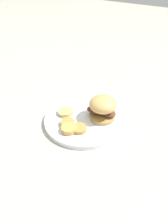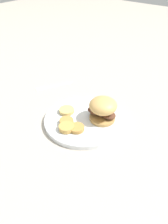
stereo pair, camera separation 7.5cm
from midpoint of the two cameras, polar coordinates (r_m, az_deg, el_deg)
The scene contains 8 objects.
ground_plane at distance 0.78m, azimuth 2.77°, elevation -2.59°, with size 4.00×4.00×0.00m, color #B2A899.
dinner_plate at distance 0.77m, azimuth 2.79°, elevation -2.04°, with size 0.28×0.28×0.02m.
sandwich at distance 0.74m, azimuth 7.70°, elevation 0.83°, with size 0.09×0.11×0.08m.
potato_round_0 at distance 0.79m, azimuth -1.86°, elevation 0.31°, with size 0.05×0.05×0.01m, color #DBB766.
potato_round_1 at distance 0.71m, azimuth -1.59°, elevation -4.16°, with size 0.05×0.05×0.02m, color tan.
potato_round_2 at distance 0.74m, azimuth -1.69°, elevation -2.64°, with size 0.05×0.05×0.01m, color #BC8942.
potato_round_3 at distance 0.71m, azimuth 1.12°, elevation -4.32°, with size 0.05×0.05×0.01m, color #BC8942.
fork at distance 0.98m, azimuth -5.77°, elevation 6.71°, with size 0.15×0.09×0.00m.
Camera 2 is at (-0.46, -0.38, 0.50)m, focal length 35.00 mm.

